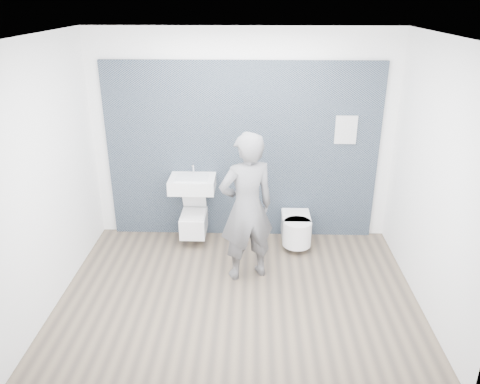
{
  "coord_description": "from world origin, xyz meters",
  "views": [
    {
      "loc": [
        0.16,
        -4.46,
        3.16
      ],
      "look_at": [
        0.0,
        0.6,
        1.0
      ],
      "focal_mm": 35.0,
      "sensor_mm": 36.0,
      "label": 1
    }
  ],
  "objects_px": {
    "washbasin": "(192,183)",
    "toilet_square": "(194,222)",
    "toilet_rounded": "(296,229)",
    "visitor": "(247,208)"
  },
  "relations": [
    {
      "from": "washbasin",
      "to": "toilet_rounded",
      "type": "bearing_deg",
      "value": -4.08
    },
    {
      "from": "washbasin",
      "to": "toilet_rounded",
      "type": "height_order",
      "value": "washbasin"
    },
    {
      "from": "visitor",
      "to": "toilet_rounded",
      "type": "bearing_deg",
      "value": -153.03
    },
    {
      "from": "toilet_rounded",
      "to": "visitor",
      "type": "xyz_separation_m",
      "value": [
        -0.65,
        -0.74,
        0.64
      ]
    },
    {
      "from": "washbasin",
      "to": "toilet_rounded",
      "type": "xyz_separation_m",
      "value": [
        1.39,
        -0.1,
        -0.6
      ]
    },
    {
      "from": "washbasin",
      "to": "toilet_rounded",
      "type": "relative_size",
      "value": 0.93
    },
    {
      "from": "toilet_square",
      "to": "visitor",
      "type": "height_order",
      "value": "visitor"
    },
    {
      "from": "washbasin",
      "to": "visitor",
      "type": "distance_m",
      "value": 1.11
    },
    {
      "from": "washbasin",
      "to": "visitor",
      "type": "height_order",
      "value": "visitor"
    },
    {
      "from": "washbasin",
      "to": "toilet_square",
      "type": "xyz_separation_m",
      "value": [
        0.0,
        -0.01,
        -0.55
      ]
    }
  ]
}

